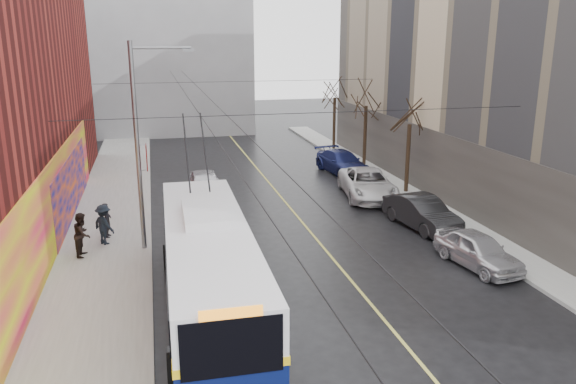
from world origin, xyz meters
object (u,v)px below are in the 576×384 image
Objects in this scene: tree_near at (410,111)px; tree_far at (335,88)px; streetlight_pole at (141,142)px; pedestrian_a at (107,220)px; tree_mid at (366,95)px; pedestrian_c at (104,225)px; parked_car_c at (367,184)px; trolleybus at (209,267)px; parked_car_d at (342,162)px; pedestrian_b at (82,234)px; following_car at (205,185)px; parked_car_a at (478,250)px; parked_car_b at (422,213)px.

tree_near is 0.97× the size of tree_far.
pedestrian_a is at bearing 134.29° from streetlight_pole.
streetlight_pole is at bearing -139.35° from tree_mid.
parked_car_c is at bearing -114.23° from pedestrian_c.
tree_near reaches higher than pedestrian_a.
trolleybus is 21.50m from parked_car_d.
pedestrian_b is 1.04× the size of pedestrian_c.
tree_far reaches higher than pedestrian_c.
parked_car_c is 15.27m from pedestrian_c.
trolleybus reaches higher than following_car.
streetlight_pole reaches higher than pedestrian_a.
pedestrian_a reaches higher than following_car.
parked_car_a is 5.01m from parked_car_b.
parked_car_a is 2.61× the size of pedestrian_a.
parked_car_c is 1.22× the size of following_car.
tree_near is 7.01m from tree_mid.
streetlight_pole is 14.66m from parked_car_a.
tree_near is 7.55m from parked_car_d.
following_car is 7.74m from pedestrian_a.
tree_near reaches higher than following_car.
tree_near reaches higher than parked_car_a.
pedestrian_c is (-1.88, 0.91, -3.79)m from streetlight_pole.
pedestrian_a is (-14.94, 6.88, 0.24)m from parked_car_a.
following_car is at bearing -134.06° from tree_far.
parked_car_b reaches higher than parked_car_d.
pedestrian_c is (-17.01, -19.09, -4.08)m from tree_far.
pedestrian_c is at bearing -22.52° from pedestrian_b.
trolleybus is 8.40m from pedestrian_c.
tree_mid is 5.04m from parked_car_d.
parked_car_d is at bearing -52.31° from pedestrian_a.
streetlight_pole is 25.09m from tree_far.
following_car is at bearing -165.46° from parked_car_d.
parked_car_b is 12.56m from following_car.
tree_mid is 1.39× the size of parked_car_b.
pedestrian_b is at bearing 128.21° from trolleybus.
pedestrian_a is at bearing -133.04° from tree_far.
parked_car_b is at bearing -98.49° from parked_car_d.
tree_mid reaches higher than parked_car_a.
tree_far is at bearing 75.59° from parked_car_b.
parked_car_c is (12.58, 5.83, -4.03)m from streetlight_pole.
tree_mid is (0.00, 7.00, 0.28)m from tree_near.
parked_car_c is 3.25× the size of pedestrian_c.
streetlight_pole is at bearing -146.33° from parked_car_d.
pedestrian_b is (-15.79, 4.70, 0.37)m from parked_car_a.
pedestrian_c is (-15.01, 5.94, 0.34)m from parked_car_a.
pedestrian_c is (-14.46, -4.92, 0.24)m from parked_car_c.
parked_car_c is 1.11× the size of parked_car_d.
tree_far is at bearing 64.54° from trolleybus.
parked_car_a is 16.15m from pedestrian_c.
pedestrian_a reaches higher than parked_car_a.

